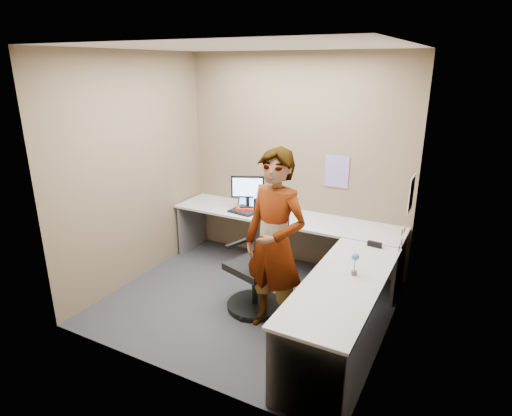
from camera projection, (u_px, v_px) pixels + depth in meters
The scene contains 21 objects.
ground at pixel (247, 303), 4.80m from camera, with size 3.00×3.00×0.00m, color #2A2A2F.
wall_back at pixel (296, 163), 5.45m from camera, with size 3.00×3.00×0.00m, color brown.
wall_right at pixel (397, 210), 3.70m from camera, with size 2.70×2.70×0.00m, color brown.
wall_left at pixel (135, 171), 5.03m from camera, with size 2.70×2.70×0.00m, color brown.
ceiling at pixel (245, 46), 3.93m from camera, with size 3.00×3.00×0.00m, color white.
desk at pixel (298, 250), 4.74m from camera, with size 2.98×2.58×0.73m.
paper_ream at pixel (247, 208), 5.57m from camera, with size 0.27×0.20×0.05m, color red.
monitor at pixel (248, 189), 5.50m from camera, with size 0.40×0.21×0.40m.
laptop at pixel (246, 206), 5.53m from camera, with size 0.39×0.34×0.25m.
trackball_mouse at pixel (246, 208), 5.58m from camera, with size 0.12×0.08×0.07m.
origami at pixel (298, 221), 5.13m from camera, with size 0.10×0.10×0.06m, color white.
stapler at pixel (375, 244), 4.46m from camera, with size 0.15×0.04×0.06m, color black.
flower at pixel (355, 260), 3.84m from camera, with size 0.07×0.07×0.22m.
calendar_purple at pixel (337, 171), 5.21m from camera, with size 0.30×0.01×0.40m, color #846BB7.
calendar_white at pixel (411, 194), 4.48m from camera, with size 0.01×0.28×0.38m, color white.
sticky_note_a at pixel (402, 232), 4.29m from camera, with size 0.01×0.07×0.07m, color #F2E059.
sticky_note_b at pixel (402, 242), 4.37m from camera, with size 0.01×0.07×0.07m, color pink.
sticky_note_c at pixel (399, 248), 4.28m from camera, with size 0.01×0.07×0.07m, color pink.
sticky_note_d at pixel (404, 230), 4.42m from camera, with size 0.01×0.07×0.07m, color #F2E059.
office_chair at pixel (259, 268), 4.59m from camera, with size 0.66×0.64×1.14m.
person at pixel (275, 244), 4.07m from camera, with size 0.67×0.44×1.84m, color #999399.
Camera 1 is at (2.07, -3.66, 2.56)m, focal length 30.00 mm.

